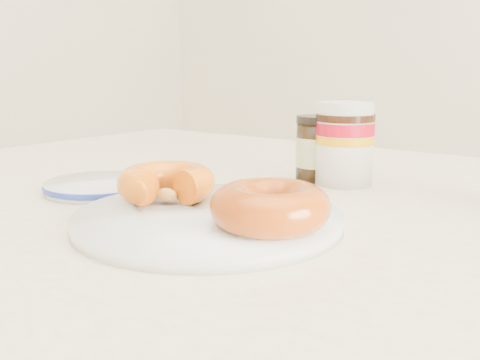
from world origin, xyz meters
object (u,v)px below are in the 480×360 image
Objects in this scene: plate at (208,218)px; dining_table at (337,286)px; donut_whole at (270,206)px; nutella_jar at (344,140)px; blue_rim_saucer at (101,186)px; donut_bitten at (166,183)px; dark_jar at (316,149)px.

dining_table is at bearing 57.47° from plate.
nutella_jar is at bearing 102.00° from donut_whole.
blue_rim_saucer is at bearing 172.25° from donut_whole.
dining_table is 13.71× the size of donut_whole.
donut_bitten is 1.18× the size of dark_jar.
nutella_jar is (0.09, 0.23, 0.03)m from donut_bitten.
dining_table is 0.19m from nutella_jar.
nutella_jar reaches higher than dark_jar.
dining_table is 13.47× the size of nutella_jar.
plate is 2.42× the size of nutella_jar.
donut_bitten is at bearing -101.75° from dark_jar.
plate is at bearing -9.00° from blue_rim_saucer.
dining_table is 5.56× the size of plate.
dark_jar reaches higher than blue_rim_saucer.
donut_bitten is (-0.14, -0.11, 0.11)m from dining_table.
blue_rim_saucer is at bearing -129.64° from dark_jar.
plate is 0.08m from donut_whole.
plate is 0.07m from donut_bitten.
dark_jar is (-0.09, 0.25, 0.01)m from donut_whole.
nutella_jar is 0.31m from blue_rim_saucer.
donut_whole is (-0.00, -0.13, 0.11)m from dining_table.
dark_jar reaches higher than donut_whole.
blue_rim_saucer is at bearing -161.69° from dining_table.
plate is at bearing 175.63° from donut_whole.
donut_bitten is at bearing -110.48° from nutella_jar.
donut_bitten is 0.13m from blue_rim_saucer.
donut_whole is 0.77× the size of blue_rim_saucer.
nutella_jar is (-0.06, 0.12, 0.14)m from dining_table.
nutella_jar is at bearing 114.67° from dining_table.
plate is 2.52× the size of donut_bitten.
donut_whole is 0.26m from nutella_jar.
blue_rim_saucer is (-0.17, -0.21, -0.03)m from dark_jar.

